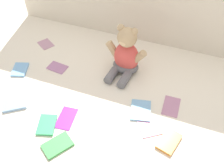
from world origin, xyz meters
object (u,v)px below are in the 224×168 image
at_px(book_case_10, 169,141).
at_px(book_case_7, 66,118).
at_px(teddy_bear, 125,56).
at_px(book_case_4, 150,128).
at_px(book_case_11, 57,145).
at_px(book_case_3, 141,110).
at_px(book_case_6, 20,70).
at_px(book_case_8, 15,105).
at_px(book_case_0, 58,67).
at_px(book_case_2, 46,44).
at_px(book_case_9, 47,125).
at_px(book_case_1, 171,106).

bearing_deg(book_case_10, book_case_7, 20.02).
bearing_deg(teddy_bear, book_case_4, -49.15).
height_order(book_case_7, book_case_11, book_case_11).
height_order(teddy_bear, book_case_3, teddy_bear).
bearing_deg(book_case_3, book_case_6, -16.14).
bearing_deg(book_case_3, book_case_8, 4.28).
height_order(book_case_0, book_case_3, book_case_3).
relative_size(teddy_bear, book_case_4, 2.95).
relative_size(book_case_2, book_case_11, 0.77).
relative_size(book_case_9, book_case_11, 0.89).
bearing_deg(book_case_11, book_case_2, -22.08).
bearing_deg(book_case_7, book_case_1, -157.81).
height_order(book_case_6, book_case_10, book_case_10).
xyz_separation_m(book_case_6, book_case_7, (0.41, -0.21, -0.00)).
xyz_separation_m(teddy_bear, book_case_3, (0.17, -0.26, -0.10)).
height_order(book_case_3, book_case_7, book_case_3).
bearing_deg(book_case_9, book_case_7, -151.82).
xyz_separation_m(book_case_0, book_case_9, (0.15, -0.38, 0.00)).
bearing_deg(book_case_2, book_case_10, 95.68).
bearing_deg(book_case_11, book_case_3, -99.35).
bearing_deg(book_case_7, book_case_9, 39.75).
bearing_deg(book_case_2, book_case_4, 95.44).
relative_size(book_case_0, book_case_10, 0.91).
xyz_separation_m(book_case_1, book_case_10, (0.03, -0.21, 0.00)).
bearing_deg(book_case_9, book_case_6, -57.15).
bearing_deg(book_case_8, book_case_10, -120.84).
distance_m(book_case_8, book_case_10, 0.79).
bearing_deg(book_case_4, book_case_9, 163.43).
relative_size(book_case_3, book_case_7, 0.98).
bearing_deg(book_case_4, book_case_1, 31.92).
bearing_deg(book_case_11, book_case_4, -113.57).
xyz_separation_m(book_case_0, book_case_1, (0.69, -0.06, -0.00)).
bearing_deg(book_case_6, book_case_9, 121.98).
bearing_deg(book_case_1, book_case_6, 0.75).
bearing_deg(book_case_8, book_case_9, -138.42).
distance_m(book_case_1, book_case_2, 0.90).
height_order(book_case_6, book_case_11, same).
bearing_deg(book_case_1, teddy_bear, -31.04).
height_order(teddy_bear, book_case_8, teddy_bear).
relative_size(book_case_0, book_case_8, 0.95).
bearing_deg(book_case_3, book_case_7, 14.44).
xyz_separation_m(book_case_2, book_case_9, (0.33, -0.55, 0.00)).
bearing_deg(book_case_10, book_case_6, 4.58).
bearing_deg(book_case_1, book_case_0, -6.77).
bearing_deg(book_case_7, book_case_6, -33.45).
xyz_separation_m(teddy_bear, book_case_6, (-0.57, -0.21, -0.10)).
bearing_deg(book_case_6, book_case_11, 122.27).
distance_m(book_case_3, book_case_8, 0.65).
height_order(book_case_0, book_case_10, book_case_10).
bearing_deg(book_case_2, book_case_6, 28.88).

